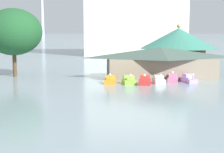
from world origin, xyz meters
name	(u,v)px	position (x,y,z in m)	size (l,w,h in m)	color
pedal_boat_orange	(110,80)	(6.81, 38.24, 0.48)	(1.85, 2.56, 1.61)	orange
pedal_boat_lime	(129,81)	(9.49, 37.88, 0.48)	(1.89, 2.53, 1.54)	#8CCC3F
pedal_boat_red	(145,81)	(11.69, 37.21, 0.52)	(2.18, 2.91, 1.65)	red
pedal_boat_white	(159,80)	(13.88, 38.09, 0.46)	(1.64, 2.29, 1.49)	white
pedal_boat_pink	(173,79)	(16.19, 39.16, 0.51)	(2.07, 2.72, 1.74)	pink
pedal_boat_lavender	(189,79)	(18.46, 38.77, 0.49)	(1.95, 3.04, 1.44)	#B299D8
boathouse	(160,62)	(15.28, 43.95, 2.61)	(18.17, 8.35, 4.96)	gray
green_roof_pavilion	(178,46)	(20.09, 51.29, 4.73)	(13.85, 13.85, 8.76)	brown
shoreline_tree_tall_left	(14,32)	(-8.48, 47.57, 7.37)	(9.39, 9.39, 11.23)	brown
background_building_block	(133,10)	(18.30, 100.68, 13.97)	(31.87, 17.78, 27.89)	silver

